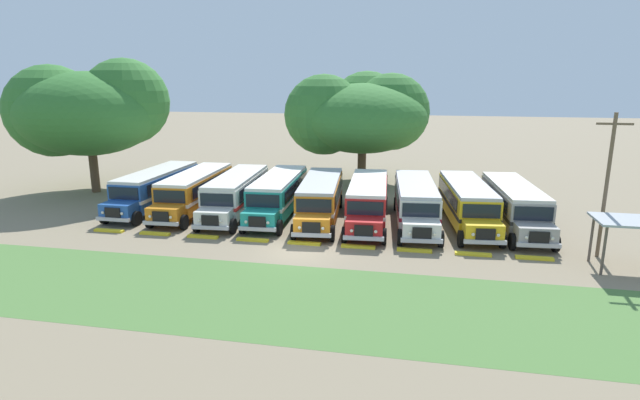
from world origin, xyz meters
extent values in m
plane|color=#84755B|center=(0.00, 0.00, 0.00)|extent=(220.00, 220.00, 0.00)
cube|color=#4C7538|center=(0.00, -6.35, 0.00)|extent=(80.00, 8.18, 0.01)
cube|color=#23519E|center=(-13.18, 8.10, 1.55)|extent=(2.51, 9.20, 2.10)
cube|color=silver|center=(-13.18, 8.10, 1.38)|extent=(2.54, 9.22, 0.24)
cube|color=black|center=(-11.91, 8.40, 2.05)|extent=(0.05, 8.00, 0.80)
cube|color=black|center=(-14.45, 8.40, 2.05)|extent=(0.05, 8.00, 0.80)
cube|color=beige|center=(-13.18, 8.10, 2.71)|extent=(2.43, 9.10, 0.22)
cube|color=#23519E|center=(-13.18, 2.80, 1.02)|extent=(2.20, 1.40, 1.05)
cube|color=black|center=(-13.19, 2.06, 1.05)|extent=(1.10, 0.10, 0.70)
cube|color=#B7B7BC|center=(-13.19, 2.02, 0.62)|extent=(2.40, 0.20, 0.24)
cube|color=black|center=(-13.18, 3.47, 2.05)|extent=(2.20, 0.06, 0.84)
cube|color=silver|center=(-13.18, 12.72, 1.45)|extent=(0.90, 0.06, 1.30)
sphere|color=#EAE5C6|center=(-12.49, 2.01, 1.05)|extent=(0.20, 0.20, 0.20)
sphere|color=#EAE5C6|center=(-13.89, 2.01, 1.05)|extent=(0.20, 0.20, 0.20)
cylinder|color=black|center=(-11.98, 2.90, 0.50)|extent=(0.28, 1.00, 1.00)
cylinder|color=black|center=(-14.38, 2.90, 0.50)|extent=(0.28, 1.00, 1.00)
cylinder|color=black|center=(-11.98, 11.10, 0.50)|extent=(0.28, 1.00, 1.00)
cylinder|color=black|center=(-14.38, 11.10, 0.50)|extent=(0.28, 1.00, 1.00)
cube|color=orange|center=(-9.85, 7.84, 1.55)|extent=(2.88, 9.30, 2.10)
cube|color=white|center=(-9.85, 7.84, 1.38)|extent=(2.91, 9.32, 0.24)
cube|color=black|center=(-8.60, 8.19, 2.05)|extent=(0.37, 7.99, 0.80)
cube|color=black|center=(-11.13, 8.09, 2.05)|extent=(0.37, 7.99, 0.80)
cube|color=silver|center=(-9.85, 7.84, 2.71)|extent=(2.80, 9.19, 0.22)
cube|color=orange|center=(-9.63, 2.54, 1.02)|extent=(2.26, 1.49, 1.05)
cube|color=black|center=(-9.60, 1.80, 1.05)|extent=(1.10, 0.15, 0.70)
cube|color=#B7B7BC|center=(-9.60, 1.76, 0.62)|extent=(2.41, 0.30, 0.24)
cube|color=black|center=(-9.66, 3.21, 2.05)|extent=(2.20, 0.15, 0.84)
cube|color=white|center=(-10.04, 12.46, 1.45)|extent=(0.90, 0.10, 1.30)
sphere|color=#EAE5C6|center=(-8.90, 1.78, 1.05)|extent=(0.20, 0.20, 0.20)
sphere|color=#EAE5C6|center=(-10.30, 1.73, 1.05)|extent=(0.20, 0.20, 0.20)
cylinder|color=black|center=(-8.44, 2.69, 0.50)|extent=(0.32, 1.01, 1.00)
cylinder|color=black|center=(-10.84, 2.59, 0.50)|extent=(0.32, 1.01, 1.00)
cylinder|color=black|center=(-8.78, 10.89, 0.50)|extent=(0.32, 1.01, 1.00)
cylinder|color=black|center=(-11.18, 10.79, 0.50)|extent=(0.32, 1.01, 1.00)
cube|color=silver|center=(-6.51, 7.58, 1.55)|extent=(3.11, 9.35, 2.10)
cube|color=red|center=(-6.51, 7.58, 1.38)|extent=(3.15, 9.37, 0.24)
cube|color=black|center=(-5.27, 7.97, 2.05)|extent=(0.58, 7.98, 0.80)
cube|color=black|center=(-7.80, 7.80, 2.05)|extent=(0.58, 7.98, 0.80)
cube|color=beige|center=(-6.51, 7.58, 2.71)|extent=(3.03, 9.24, 0.22)
cube|color=silver|center=(-6.16, 2.30, 1.02)|extent=(2.29, 1.54, 1.05)
cube|color=black|center=(-6.11, 1.56, 1.05)|extent=(1.10, 0.17, 0.70)
cube|color=#B7B7BC|center=(-6.10, 1.52, 0.62)|extent=(2.41, 0.36, 0.24)
cube|color=black|center=(-6.20, 2.96, 2.05)|extent=(2.20, 0.21, 0.84)
cube|color=red|center=(-6.82, 12.19, 1.45)|extent=(0.90, 0.12, 1.30)
sphere|color=#EAE5C6|center=(-5.40, 1.55, 1.05)|extent=(0.20, 0.20, 0.20)
sphere|color=#EAE5C6|center=(-6.80, 1.46, 1.05)|extent=(0.20, 0.20, 0.20)
cylinder|color=black|center=(-4.97, 2.48, 0.50)|extent=(0.35, 1.02, 1.00)
cylinder|color=black|center=(-7.36, 2.31, 0.50)|extent=(0.35, 1.02, 1.00)
cylinder|color=black|center=(-5.52, 10.66, 0.50)|extent=(0.35, 1.02, 1.00)
cylinder|color=black|center=(-7.91, 10.50, 0.50)|extent=(0.35, 1.02, 1.00)
cube|color=teal|center=(-3.42, 7.89, 1.55)|extent=(2.94, 9.31, 2.10)
cube|color=white|center=(-3.42, 7.89, 1.38)|extent=(2.97, 9.33, 0.24)
cube|color=black|center=(-2.16, 8.25, 2.05)|extent=(0.43, 7.99, 0.80)
cube|color=black|center=(-4.70, 8.13, 2.05)|extent=(0.43, 7.99, 0.80)
cube|color=silver|center=(-3.42, 7.89, 2.71)|extent=(2.86, 9.21, 0.22)
cube|color=teal|center=(-3.16, 2.60, 1.02)|extent=(2.26, 1.50, 1.05)
cube|color=black|center=(-3.13, 1.86, 1.05)|extent=(1.10, 0.15, 0.70)
cube|color=#B7B7BC|center=(-3.13, 1.82, 0.62)|extent=(2.41, 0.32, 0.24)
cube|color=black|center=(-3.19, 3.27, 2.05)|extent=(2.20, 0.17, 0.84)
cube|color=white|center=(-3.64, 12.51, 1.45)|extent=(0.90, 0.10, 1.30)
sphere|color=#EAE5C6|center=(-2.43, 1.84, 1.05)|extent=(0.20, 0.20, 0.20)
sphere|color=#EAE5C6|center=(-3.82, 1.77, 1.05)|extent=(0.20, 0.20, 0.20)
cylinder|color=black|center=(-1.97, 2.75, 0.50)|extent=(0.33, 1.01, 1.00)
cylinder|color=black|center=(-4.37, 2.64, 0.50)|extent=(0.33, 1.01, 1.00)
cylinder|color=black|center=(-2.36, 10.94, 0.50)|extent=(0.33, 1.01, 1.00)
cylinder|color=black|center=(-4.76, 10.83, 0.50)|extent=(0.33, 1.01, 1.00)
cube|color=orange|center=(-0.18, 7.31, 1.55)|extent=(3.40, 9.40, 2.10)
cube|color=white|center=(-0.18, 7.31, 1.38)|extent=(3.44, 9.43, 0.24)
cube|color=black|center=(1.06, 7.74, 2.05)|extent=(0.84, 7.96, 0.80)
cube|color=black|center=(-1.47, 7.49, 2.05)|extent=(0.84, 7.96, 0.80)
cube|color=#B2B2B7|center=(-0.18, 7.31, 2.71)|extent=(3.31, 9.30, 0.22)
cube|color=orange|center=(0.35, 2.04, 1.02)|extent=(2.33, 1.61, 1.05)
cube|color=black|center=(0.42, 1.30, 1.05)|extent=(1.10, 0.21, 0.70)
cube|color=#B7B7BC|center=(0.43, 1.26, 0.62)|extent=(2.41, 0.44, 0.24)
cube|color=black|center=(0.28, 2.71, 2.05)|extent=(2.20, 0.28, 0.84)
cube|color=white|center=(-0.64, 11.91, 1.45)|extent=(0.90, 0.15, 1.30)
sphere|color=#EAE5C6|center=(1.13, 1.32, 1.05)|extent=(0.20, 0.20, 0.20)
sphere|color=#EAE5C6|center=(-0.27, 1.18, 1.05)|extent=(0.20, 0.20, 0.20)
cylinder|color=black|center=(1.53, 2.26, 0.50)|extent=(0.38, 1.02, 1.00)
cylinder|color=black|center=(-0.85, 2.02, 0.50)|extent=(0.38, 1.02, 1.00)
cylinder|color=black|center=(0.72, 10.42, 0.50)|extent=(0.38, 1.02, 1.00)
cylinder|color=black|center=(-1.67, 10.18, 0.50)|extent=(0.38, 1.02, 1.00)
cube|color=red|center=(3.17, 7.33, 1.55)|extent=(3.08, 9.34, 2.10)
cube|color=white|center=(3.17, 7.33, 1.38)|extent=(3.11, 9.36, 0.24)
cube|color=black|center=(4.42, 7.71, 2.05)|extent=(0.55, 7.99, 0.80)
cube|color=black|center=(1.88, 7.55, 2.05)|extent=(0.55, 7.99, 0.80)
cube|color=silver|center=(3.17, 7.33, 2.71)|extent=(2.99, 9.24, 0.22)
cube|color=red|center=(3.51, 2.04, 1.02)|extent=(2.28, 1.54, 1.05)
cube|color=black|center=(3.56, 1.30, 1.05)|extent=(1.10, 0.17, 0.70)
cube|color=#B7B7BC|center=(3.56, 1.26, 0.62)|extent=(2.41, 0.35, 0.24)
cube|color=black|center=(3.47, 2.71, 2.05)|extent=(2.20, 0.20, 0.84)
cube|color=white|center=(2.88, 11.94, 1.45)|extent=(0.90, 0.12, 1.30)
sphere|color=#EAE5C6|center=(4.26, 1.30, 1.05)|extent=(0.20, 0.20, 0.20)
sphere|color=#EAE5C6|center=(2.86, 1.21, 1.05)|extent=(0.20, 0.20, 0.20)
cylinder|color=black|center=(4.70, 2.22, 0.50)|extent=(0.34, 1.02, 1.00)
cylinder|color=black|center=(2.30, 2.07, 0.50)|extent=(0.34, 1.02, 1.00)
cylinder|color=black|center=(4.18, 10.40, 0.50)|extent=(0.34, 1.02, 1.00)
cylinder|color=black|center=(1.78, 10.25, 0.50)|extent=(0.34, 1.02, 1.00)
cube|color=silver|center=(6.40, 7.52, 1.55)|extent=(3.25, 9.38, 2.10)
cube|color=maroon|center=(6.40, 7.52, 1.38)|extent=(3.28, 9.40, 0.24)
cube|color=black|center=(7.64, 7.92, 2.05)|extent=(0.70, 7.98, 0.80)
cube|color=black|center=(5.11, 7.71, 2.05)|extent=(0.70, 7.98, 0.80)
cube|color=#B2B2B7|center=(6.40, 7.52, 2.71)|extent=(3.16, 9.27, 0.22)
cube|color=silver|center=(6.83, 2.23, 1.02)|extent=(2.31, 1.58, 1.05)
cube|color=black|center=(6.90, 1.50, 1.05)|extent=(1.10, 0.19, 0.70)
cube|color=#B7B7BC|center=(6.90, 1.46, 0.62)|extent=(2.41, 0.40, 0.24)
cube|color=black|center=(6.78, 2.90, 2.05)|extent=(2.20, 0.24, 0.84)
cube|color=maroon|center=(6.01, 12.12, 1.45)|extent=(0.90, 0.13, 1.30)
sphere|color=#EAE5C6|center=(7.60, 1.51, 1.05)|extent=(0.20, 0.20, 0.20)
sphere|color=#EAE5C6|center=(6.20, 1.39, 1.05)|extent=(0.20, 0.20, 0.20)
cylinder|color=black|center=(8.02, 2.43, 0.50)|extent=(0.36, 1.02, 1.00)
cylinder|color=black|center=(5.63, 2.24, 0.50)|extent=(0.36, 1.02, 1.00)
cylinder|color=black|center=(7.34, 10.61, 0.50)|extent=(0.36, 1.02, 1.00)
cylinder|color=black|center=(4.95, 10.41, 0.50)|extent=(0.36, 1.02, 1.00)
cube|color=yellow|center=(9.82, 7.98, 1.55)|extent=(3.45, 9.41, 2.10)
cube|color=black|center=(9.82, 7.98, 1.38)|extent=(3.49, 9.44, 0.24)
cube|color=black|center=(11.05, 8.41, 2.05)|extent=(0.88, 7.96, 0.80)
cube|color=black|center=(8.52, 8.14, 2.05)|extent=(0.88, 7.96, 0.80)
cube|color=#B2B2B7|center=(9.82, 7.98, 2.71)|extent=(3.36, 9.30, 0.22)
cube|color=yellow|center=(10.37, 2.71, 1.02)|extent=(2.34, 1.62, 1.05)
cube|color=black|center=(10.45, 1.97, 1.05)|extent=(1.10, 0.22, 0.70)
cube|color=#B7B7BC|center=(10.46, 1.93, 0.62)|extent=(2.41, 0.45, 0.24)
cube|color=black|center=(10.30, 3.37, 2.05)|extent=(2.19, 0.29, 0.84)
cube|color=black|center=(9.33, 12.57, 1.45)|extent=(0.90, 0.15, 1.30)
sphere|color=#EAE5C6|center=(11.15, 2.00, 1.05)|extent=(0.20, 0.20, 0.20)
sphere|color=#EAE5C6|center=(9.76, 1.85, 1.05)|extent=(0.20, 0.20, 0.20)
cylinder|color=black|center=(11.56, 2.93, 0.50)|extent=(0.38, 1.02, 1.00)
cylinder|color=black|center=(9.17, 2.68, 0.50)|extent=(0.38, 1.02, 1.00)
cylinder|color=black|center=(10.69, 11.09, 0.50)|extent=(0.38, 1.02, 1.00)
cylinder|color=black|center=(8.31, 10.84, 0.50)|extent=(0.38, 1.02, 1.00)
cube|color=#9E9993|center=(12.85, 7.99, 1.55)|extent=(3.23, 9.37, 2.10)
cube|color=#282828|center=(12.85, 7.99, 1.38)|extent=(3.26, 9.39, 0.24)
cube|color=black|center=(14.09, 8.39, 2.05)|extent=(0.68, 7.98, 0.80)
cube|color=black|center=(11.56, 8.19, 2.05)|extent=(0.68, 7.98, 0.80)
cube|color=beige|center=(12.85, 7.99, 2.71)|extent=(3.14, 9.26, 0.22)
cube|color=#9E9993|center=(13.27, 2.71, 1.02)|extent=(2.31, 1.57, 1.05)
cube|color=black|center=(13.33, 1.97, 1.05)|extent=(1.10, 0.19, 0.70)
cube|color=#B7B7BC|center=(13.33, 1.93, 0.62)|extent=(2.41, 0.39, 0.24)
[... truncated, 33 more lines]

